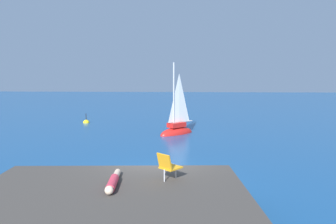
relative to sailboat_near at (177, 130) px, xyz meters
name	(u,v)px	position (x,y,z in m)	size (l,w,h in m)	color
ground_plane	(157,185)	(-0.30, -10.57, -0.30)	(160.00, 160.00, 0.00)	navy
shore_ledge	(112,208)	(-1.13, -13.94, 0.24)	(7.10, 4.26, 1.08)	#423D38
boulder_seaward	(182,193)	(0.65, -11.29, -0.30)	(0.73, 0.59, 0.40)	#3D3835
boulder_inland	(212,194)	(1.69, -11.31, -0.30)	(1.44, 1.15, 0.79)	#434231
sailboat_near	(177,130)	(0.00, 0.00, 0.00)	(2.79, 2.77, 5.58)	red
person_sunbather	(113,182)	(-1.13, -13.74, 0.89)	(0.37, 1.76, 0.25)	#DB384C
beach_chair	(168,165)	(0.31, -13.18, 1.22)	(0.75, 0.76, 0.80)	orange
marker_buoy	(86,123)	(-8.36, 4.93, -0.30)	(0.56, 0.56, 1.13)	yellow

